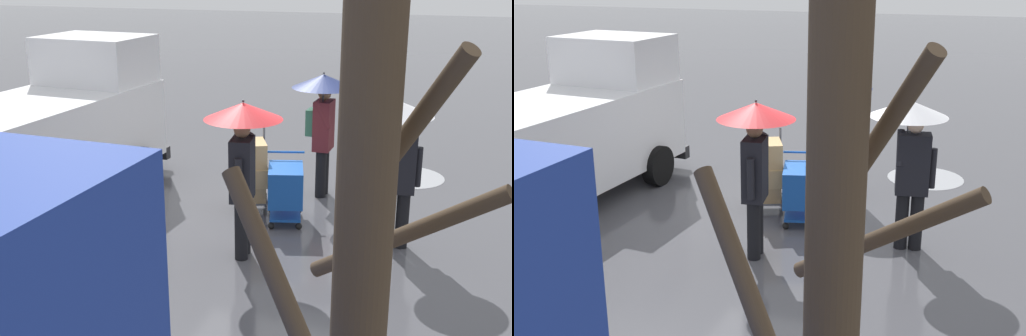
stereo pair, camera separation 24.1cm
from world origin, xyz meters
TOP-DOWN VIEW (x-y plane):
  - ground_plane at (0.00, 0.00)m, footprint 90.00×90.00m
  - slush_patch_mid_street at (-2.02, -2.95)m, footprint 1.40×1.40m
  - cargo_van_parked_right at (3.52, 0.37)m, footprint 2.40×5.43m
  - shopping_cart_vendor at (-0.47, -0.12)m, footprint 0.75×0.94m
  - hand_dolly_boxes at (0.16, -0.38)m, footprint 0.74×0.84m
  - pedestrian_pink_side at (-0.25, 1.18)m, footprint 1.04×1.04m
  - pedestrian_black_side at (-0.72, -1.42)m, footprint 1.04×1.04m
  - pedestrian_white_side at (-2.12, 0.28)m, footprint 1.04×1.04m

SIDE VIEW (x-z plane):
  - ground_plane at x=0.00m, z-range 0.00..0.00m
  - slush_patch_mid_street at x=-2.02m, z-range 0.00..0.01m
  - shopping_cart_vendor at x=-0.47m, z-range 0.06..1.08m
  - hand_dolly_boxes at x=0.16m, z-range 0.01..1.33m
  - cargo_van_parked_right at x=3.52m, z-range -0.12..2.48m
  - pedestrian_black_side at x=-0.72m, z-range 0.50..2.64m
  - pedestrian_white_side at x=-2.12m, z-range 0.50..2.64m
  - pedestrian_pink_side at x=-0.25m, z-range 0.51..2.66m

